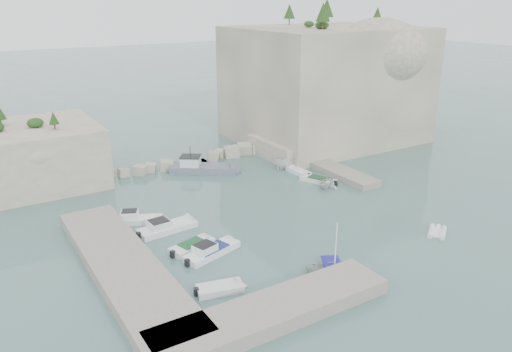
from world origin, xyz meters
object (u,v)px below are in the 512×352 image
motorboat_b (168,230)px  work_boat (204,172)px  tender_east_d (291,167)px  inflatable_dinghy (437,234)px  motorboat_d (212,254)px  tender_east_b (318,182)px  motorboat_a (138,222)px  tender_east_a (326,187)px  tender_east_c (298,174)px  motorboat_c (192,249)px  motorboat_e (220,292)px  rowboat (334,273)px

motorboat_b → work_boat: (10.57, 13.64, 0.00)m
tender_east_d → work_boat: (-10.52, 4.53, 0.00)m
inflatable_dinghy → motorboat_b: bearing=112.3°
motorboat_d → tender_east_b: (19.17, 9.28, 0.00)m
inflatable_dinghy → tender_east_b: (-0.83, 16.91, 0.00)m
work_boat → motorboat_a: bearing=-105.4°
motorboat_b → motorboat_d: (1.49, -6.47, 0.00)m
motorboat_a → tender_east_a: tender_east_a is taller
tender_east_c → inflatable_dinghy: bearing=-177.4°
motorboat_b → motorboat_c: bearing=-89.8°
motorboat_b → tender_east_b: (20.65, 2.81, 0.00)m
tender_east_c → tender_east_d: size_ratio=0.83×
motorboat_b → inflatable_dinghy: (21.48, -14.10, 0.00)m
motorboat_c → tender_east_d: (20.66, 13.76, 0.00)m
work_boat → tender_east_d: bearing=11.5°
motorboat_a → motorboat_c: (2.27, -7.92, 0.00)m
motorboat_d → tender_east_a: (18.91, 7.48, 0.00)m
motorboat_d → tender_east_a: size_ratio=1.87×
motorboat_d → motorboat_e: motorboat_d is taller
motorboat_b → motorboat_e: bearing=-98.3°
motorboat_b → tender_east_d: (21.09, 9.11, 0.00)m
inflatable_dinghy → work_boat: bearing=77.0°
rowboat → inflatable_dinghy: bearing=-61.1°
motorboat_d → tender_east_b: motorboat_d is taller
motorboat_a → motorboat_b: 3.75m
rowboat → motorboat_d: bearing=67.9°
motorboat_d → work_boat: bearing=49.4°
inflatable_dinghy → work_boat: size_ratio=0.30×
tender_east_c → motorboat_e: bearing=131.3°
tender_east_a → motorboat_a: bearing=65.6°
rowboat → tender_east_d: bearing=-1.1°
motorboat_b → tender_east_a: size_ratio=1.97×
tender_east_a → work_boat: bearing=19.3°
motorboat_a → tender_east_b: motorboat_a is taller
motorboat_b → work_boat: work_boat is taller
work_boat → tender_east_a: bearing=-17.4°
motorboat_e → tender_east_c: same height
motorboat_c → tender_east_c: size_ratio=1.09×
motorboat_b → motorboat_e: 12.04m
motorboat_a → motorboat_e: size_ratio=1.37×
motorboat_a → inflatable_dinghy: 29.08m
motorboat_d → motorboat_b: bearing=86.6°
motorboat_c → tender_east_d: 24.82m
rowboat → tender_east_b: rowboat is taller
rowboat → tender_east_d: tender_east_d is taller
motorboat_c → work_boat: size_ratio=0.50×
motorboat_d → tender_east_c: size_ratio=1.40×
motorboat_e → tender_east_d: size_ratio=0.76×
tender_east_b → tender_east_d: (0.44, 6.30, 0.00)m
motorboat_b → work_boat: bearing=47.1°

